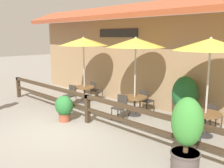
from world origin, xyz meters
TOP-DOWN VIEW (x-y plane):
  - ground_plane at (0.00, 0.00)m, footprint 60.00×60.00m
  - building_facade at (-0.00, 4.10)m, footprint 14.28×1.49m
  - patio_railing at (0.00, 1.05)m, footprint 10.40×0.14m
  - patio_umbrella_near at (-2.11, 2.63)m, footprint 2.06×2.06m
  - dining_table_near at (-2.11, 2.63)m, footprint 0.89×0.89m
  - chair_near_streetside at (-2.19, 1.95)m, footprint 0.47×0.47m
  - chair_near_wallside at (-2.15, 3.31)m, footprint 0.44×0.44m
  - patio_umbrella_middle at (0.61, 2.78)m, footprint 2.06×2.06m
  - dining_table_middle at (0.61, 2.78)m, footprint 0.89×0.89m
  - chair_middle_streetside at (0.52, 2.11)m, footprint 0.48×0.48m
  - chair_middle_wallside at (0.61, 3.45)m, footprint 0.46×0.46m
  - patio_umbrella_far at (3.31, 2.70)m, footprint 2.06×2.06m
  - dining_table_far at (3.31, 2.70)m, footprint 0.89×0.89m
  - chair_far_streetside at (3.28, 2.02)m, footprint 0.51×0.51m
  - chair_far_wallside at (3.23, 3.37)m, footprint 0.46×0.46m
  - potted_plant_tall_tropical at (3.84, 0.58)m, footprint 0.68×0.65m
  - potted_plant_entrance_palm at (-0.67, 0.58)m, footprint 0.66×0.59m
  - potted_plant_small_flowering at (2.17, 3.55)m, footprint 0.88×0.79m

SIDE VIEW (x-z plane):
  - ground_plane at x=0.00m, z-range 0.00..0.00m
  - chair_near_streetside at x=-2.19m, z-range 0.05..0.89m
  - chair_near_wallside at x=-2.15m, z-range 0.05..0.89m
  - chair_middle_streetside at x=0.52m, z-range 0.05..0.89m
  - chair_middle_wallside at x=0.61m, z-range 0.05..0.89m
  - chair_far_streetside at x=3.28m, z-range 0.05..0.89m
  - chair_far_wallside at x=3.23m, z-range 0.05..0.89m
  - potted_plant_entrance_palm at x=-0.67m, z-range 0.05..0.94m
  - dining_table_near at x=-2.11m, z-range 0.21..0.92m
  - dining_table_middle at x=0.61m, z-range 0.21..0.92m
  - dining_table_far at x=3.31m, z-range 0.21..0.92m
  - patio_railing at x=0.00m, z-range 0.22..1.17m
  - potted_plant_small_flowering at x=2.17m, z-range 0.08..1.62m
  - potted_plant_tall_tropical at x=3.84m, z-range 0.04..1.67m
  - building_facade at x=0.00m, z-range 0.05..4.28m
  - patio_umbrella_near at x=-2.11m, z-range 1.21..4.06m
  - patio_umbrella_middle at x=0.61m, z-range 1.21..4.06m
  - patio_umbrella_far at x=3.31m, z-range 1.21..4.06m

